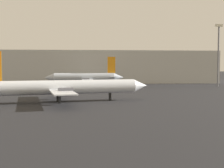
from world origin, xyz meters
The scene contains 4 objects.
airplane_on_taxiway centered at (-5.09, 49.58, 2.86)m, with size 33.14×22.36×9.51m.
airplane_distant centered at (-0.59, 87.01, 3.08)m, with size 25.00×22.73×9.61m.
light_mast_right centered at (42.12, 85.10, 11.30)m, with size 2.40×0.50×20.06m.
terminal_building centered at (9.63, 113.41, 6.21)m, with size 82.03×23.72×12.41m, color #B7B7B2.
Camera 1 is at (-1.76, -7.94, 7.12)m, focal length 48.27 mm.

